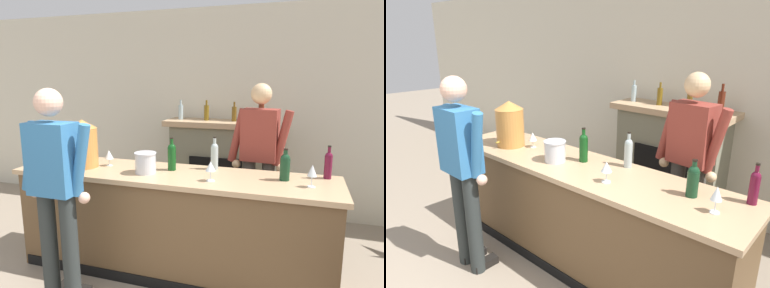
# 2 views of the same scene
# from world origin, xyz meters

# --- Properties ---
(wall_back_panel) EXTENTS (12.00, 0.07, 2.75)m
(wall_back_panel) POSITION_xyz_m (0.00, 3.66, 1.38)
(wall_back_panel) COLOR beige
(wall_back_panel) RESTS_ON ground_plane
(bar_counter) EXTENTS (2.97, 0.71, 0.98)m
(bar_counter) POSITION_xyz_m (-0.05, 1.89, 0.49)
(bar_counter) COLOR brown
(bar_counter) RESTS_ON ground_plane
(fireplace_stone) EXTENTS (1.41, 0.52, 1.60)m
(fireplace_stone) POSITION_xyz_m (0.04, 3.40, 0.65)
(fireplace_stone) COLOR slate
(fireplace_stone) RESTS_ON ground_plane
(person_customer) EXTENTS (0.66, 0.30, 1.76)m
(person_customer) POSITION_xyz_m (-0.74, 1.16, 0.98)
(person_customer) COLOR #282D2C
(person_customer) RESTS_ON ground_plane
(person_bartender) EXTENTS (0.66, 0.33, 1.78)m
(person_bartender) POSITION_xyz_m (0.66, 2.54, 0.99)
(person_bartender) COLOR #413E39
(person_bartender) RESTS_ON ground_plane
(copper_dispenser) EXTENTS (0.29, 0.33, 0.47)m
(copper_dispenser) POSITION_xyz_m (-0.95, 1.84, 1.21)
(copper_dispenser) COLOR #C5813D
(copper_dispenser) RESTS_ON bar_counter
(ice_bucket_steel) EXTENTS (0.20, 0.20, 0.19)m
(ice_bucket_steel) POSITION_xyz_m (-0.28, 1.82, 1.07)
(ice_bucket_steel) COLOR silver
(ice_bucket_steel) RESTS_ON bar_counter
(wine_bottle_port_short) EXTENTS (0.07, 0.07, 0.29)m
(wine_bottle_port_short) POSITION_xyz_m (1.29, 2.14, 1.11)
(wine_bottle_port_short) COLOR #591029
(wine_bottle_port_short) RESTS_ON bar_counter
(wine_bottle_burgundy_dark) EXTENTS (0.08, 0.08, 0.31)m
(wine_bottle_burgundy_dark) POSITION_xyz_m (-0.09, 1.99, 1.12)
(wine_bottle_burgundy_dark) COLOR #0F4115
(wine_bottle_burgundy_dark) RESTS_ON bar_counter
(wine_bottle_chardonnay_pale) EXTENTS (0.07, 0.07, 0.31)m
(wine_bottle_chardonnay_pale) POSITION_xyz_m (0.29, 2.14, 1.12)
(wine_bottle_chardonnay_pale) COLOR #9DADAD
(wine_bottle_chardonnay_pale) RESTS_ON bar_counter
(wine_bottle_merlot_tall) EXTENTS (0.08, 0.08, 0.27)m
(wine_bottle_merlot_tall) POSITION_xyz_m (0.94, 1.97, 1.10)
(wine_bottle_merlot_tall) COLOR #14361E
(wine_bottle_merlot_tall) RESTS_ON bar_counter
(wine_glass_mid_counter) EXTENTS (0.07, 0.07, 0.18)m
(wine_glass_mid_counter) POSITION_xyz_m (1.16, 1.84, 1.11)
(wine_glass_mid_counter) COLOR silver
(wine_glass_mid_counter) RESTS_ON bar_counter
(wine_glass_back_row) EXTENTS (0.09, 0.09, 0.17)m
(wine_glass_back_row) POSITION_xyz_m (0.35, 1.76, 1.10)
(wine_glass_back_row) COLOR silver
(wine_glass_back_row) RESTS_ON bar_counter
(wine_glass_near_bucket) EXTENTS (0.09, 0.09, 0.16)m
(wine_glass_near_bucket) POSITION_xyz_m (-0.74, 1.95, 1.09)
(wine_glass_near_bucket) COLOR silver
(wine_glass_near_bucket) RESTS_ON bar_counter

